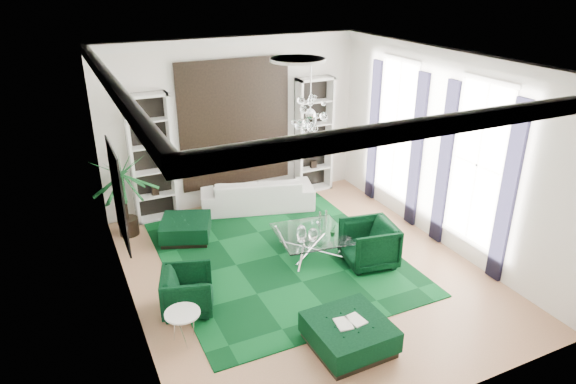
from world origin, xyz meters
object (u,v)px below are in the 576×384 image
armchair_left (188,291)px  coffee_table (311,243)px  sofa (257,193)px  armchair_right (369,244)px  ottoman_side (186,229)px  ottoman_front (349,335)px  palm (123,186)px  side_table (184,327)px

armchair_left → coffee_table: (2.64, 0.77, -0.14)m
sofa → armchair_right: (0.95, -3.18, 0.05)m
ottoman_side → ottoman_front: bearing=-73.2°
ottoman_side → palm: size_ratio=0.44×
armchair_left → ottoman_front: (1.88, -1.87, -0.15)m
sofa → armchair_left: bearing=67.4°
ottoman_front → ottoman_side: bearing=106.8°
armchair_left → palm: 3.21m
sofa → armchair_left: sofa is taller
sofa → side_table: (-2.74, -3.87, -0.12)m
sofa → armchair_right: size_ratio=2.76×
armchair_right → palm: 5.01m
armchair_left → ottoman_front: size_ratio=0.73×
armchair_left → ottoman_side: armchair_left is taller
armchair_right → side_table: (-3.69, -0.69, -0.17)m
coffee_table → ottoman_side: size_ratio=1.34×
armchair_left → palm: (-0.43, 3.09, 0.73)m
armchair_left → armchair_right: bearing=-73.3°
armchair_left → ottoman_front: 2.65m
armchair_left → coffee_table: 2.75m
coffee_table → side_table: size_ratio=2.47×
ottoman_front → side_table: bearing=151.7°
palm → armchair_left: bearing=-82.1°
armchair_right → ottoman_front: 2.42m
palm → armchair_right: bearing=-39.0°
armchair_left → sofa: bearing=-21.1°
sofa → palm: bearing=16.8°
coffee_table → armchair_right: bearing=-45.0°
sofa → armchair_left: 4.01m
armchair_left → coffee_table: armchair_left is taller
sofa → ottoman_side: bearing=37.7°
armchair_left → side_table: bearing=177.0°
sofa → side_table: size_ratio=4.87×
sofa → side_table: 4.74m
coffee_table → palm: (-3.06, 2.33, 0.87)m
armchair_left → ottoman_side: (0.60, 2.39, -0.15)m
sofa → armchair_left: (-2.48, -3.15, -0.01)m
ottoman_side → side_table: size_ratio=1.84×
sofa → palm: (-2.91, -0.06, 0.72)m
armchair_right → ottoman_side: bearing=-120.3°
coffee_table → ottoman_front: coffee_table is taller
coffee_table → ottoman_side: coffee_table is taller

